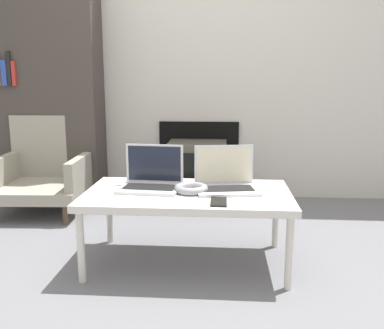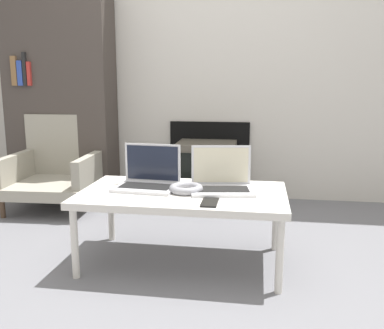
{
  "view_description": "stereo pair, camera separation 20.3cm",
  "coord_description": "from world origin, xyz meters",
  "px_view_note": "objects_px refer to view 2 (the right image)",
  "views": [
    {
      "loc": [
        0.18,
        -1.8,
        0.95
      ],
      "look_at": [
        0.0,
        0.63,
        0.47
      ],
      "focal_mm": 40.0,
      "sensor_mm": 36.0,
      "label": 1
    },
    {
      "loc": [
        0.38,
        -1.77,
        0.95
      ],
      "look_at": [
        0.0,
        0.63,
        0.47
      ],
      "focal_mm": 40.0,
      "sensor_mm": 36.0,
      "label": 2
    }
  ],
  "objects_px": {
    "phone": "(210,202)",
    "tv": "(206,173)",
    "laptop_right": "(222,181)",
    "armchair": "(59,166)",
    "headphones": "(186,188)",
    "laptop_left": "(148,178)"
  },
  "relations": [
    {
      "from": "phone",
      "to": "tv",
      "type": "bearing_deg",
      "value": 97.76
    },
    {
      "from": "laptop_right",
      "to": "armchair",
      "type": "distance_m",
      "value": 1.59
    },
    {
      "from": "phone",
      "to": "tv",
      "type": "height_order",
      "value": "tv"
    },
    {
      "from": "phone",
      "to": "tv",
      "type": "relative_size",
      "value": 0.31
    },
    {
      "from": "tv",
      "to": "armchair",
      "type": "distance_m",
      "value": 1.14
    },
    {
      "from": "laptop_right",
      "to": "headphones",
      "type": "height_order",
      "value": "laptop_right"
    },
    {
      "from": "laptop_right",
      "to": "laptop_left",
      "type": "bearing_deg",
      "value": 170.94
    },
    {
      "from": "phone",
      "to": "tv",
      "type": "distance_m",
      "value": 1.35
    },
    {
      "from": "armchair",
      "to": "phone",
      "type": "bearing_deg",
      "value": -43.55
    },
    {
      "from": "laptop_left",
      "to": "tv",
      "type": "distance_m",
      "value": 1.11
    },
    {
      "from": "laptop_left",
      "to": "laptop_right",
      "type": "bearing_deg",
      "value": 4.63
    },
    {
      "from": "laptop_right",
      "to": "armchair",
      "type": "xyz_separation_m",
      "value": [
        -1.33,
        0.86,
        -0.13
      ]
    },
    {
      "from": "laptop_right",
      "to": "headphones",
      "type": "relative_size",
      "value": 2.0
    },
    {
      "from": "laptop_left",
      "to": "armchair",
      "type": "xyz_separation_m",
      "value": [
        -0.94,
        0.86,
        -0.13
      ]
    },
    {
      "from": "tv",
      "to": "armchair",
      "type": "bearing_deg",
      "value": -168.76
    },
    {
      "from": "laptop_left",
      "to": "headphones",
      "type": "distance_m",
      "value": 0.23
    },
    {
      "from": "phone",
      "to": "laptop_right",
      "type": "bearing_deg",
      "value": 82.36
    },
    {
      "from": "armchair",
      "to": "laptop_left",
      "type": "bearing_deg",
      "value": -45.54
    },
    {
      "from": "headphones",
      "to": "phone",
      "type": "relative_size",
      "value": 1.18
    },
    {
      "from": "phone",
      "to": "headphones",
      "type": "bearing_deg",
      "value": 128.5
    },
    {
      "from": "laptop_right",
      "to": "phone",
      "type": "distance_m",
      "value": 0.26
    },
    {
      "from": "phone",
      "to": "armchair",
      "type": "height_order",
      "value": "armchair"
    }
  ]
}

